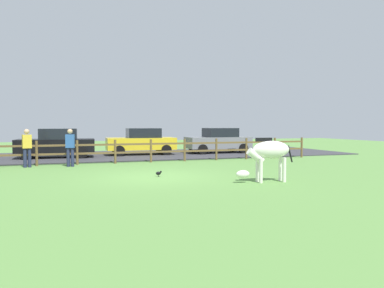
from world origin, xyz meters
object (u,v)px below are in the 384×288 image
object	(u,v)px
parked_car_grey	(218,140)
parked_car_black	(57,143)
crow_on_grass	(159,173)
parked_car_yellow	(141,141)
visitor_right_of_tree	(70,146)
zebra	(269,153)
visitor_left_of_tree	(27,146)

from	to	relation	value
parked_car_grey	parked_car_black	bearing A→B (deg)	-177.54
crow_on_grass	parked_car_grey	size ratio (longest dim) A/B	0.05
parked_car_yellow	visitor_right_of_tree	xyz separation A→B (m)	(-4.07, -4.96, 0.06)
visitor_right_of_tree	parked_car_black	bearing A→B (deg)	98.64
visitor_right_of_tree	zebra	bearing A→B (deg)	-47.98
parked_car_grey	parked_car_black	xyz separation A→B (m)	(-9.59, -0.41, 0.00)
parked_car_black	parked_car_yellow	world-z (taller)	same
parked_car_black	visitor_right_of_tree	xyz separation A→B (m)	(0.66, -4.34, 0.06)
zebra	visitor_left_of_tree	distance (m)	10.28
parked_car_black	parked_car_yellow	xyz separation A→B (m)	(4.73, 0.62, 0.00)
zebra	crow_on_grass	xyz separation A→B (m)	(-3.02, 2.29, -0.80)
zebra	parked_car_grey	distance (m)	11.72
zebra	parked_car_grey	world-z (taller)	parked_car_grey
crow_on_grass	parked_car_black	distance (m)	9.36
parked_car_black	visitor_left_of_tree	distance (m)	4.22
zebra	parked_car_grey	size ratio (longest dim) A/B	0.48
zebra	parked_car_yellow	size ratio (longest dim) A/B	0.48
crow_on_grass	parked_car_yellow	distance (m)	9.34
zebra	visitor_left_of_tree	world-z (taller)	visitor_left_of_tree
crow_on_grass	parked_car_grey	world-z (taller)	parked_car_grey
parked_car_grey	visitor_right_of_tree	size ratio (longest dim) A/B	2.45
visitor_left_of_tree	parked_car_black	bearing A→B (deg)	75.10
parked_car_yellow	visitor_left_of_tree	world-z (taller)	visitor_left_of_tree
parked_car_black	crow_on_grass	bearing A→B (deg)	-67.57
visitor_left_of_tree	visitor_right_of_tree	bearing A→B (deg)	-8.67
parked_car_black	visitor_right_of_tree	world-z (taller)	visitor_right_of_tree
zebra	crow_on_grass	size ratio (longest dim) A/B	9.00
crow_on_grass	visitor_left_of_tree	size ratio (longest dim) A/B	0.13
crow_on_grass	visitor_right_of_tree	xyz separation A→B (m)	(-2.90, 4.29, 0.78)
parked_car_black	parked_car_yellow	distance (m)	4.77
parked_car_grey	visitor_right_of_tree	xyz separation A→B (m)	(-8.93, -4.75, 0.06)
parked_car_yellow	visitor_left_of_tree	distance (m)	7.47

